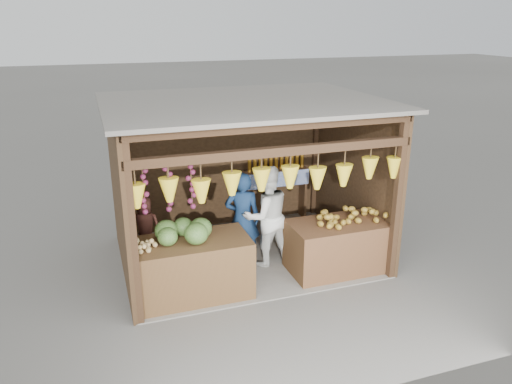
% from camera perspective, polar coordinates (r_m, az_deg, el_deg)
% --- Properties ---
extents(ground, '(80.00, 80.00, 0.00)m').
position_cam_1_polar(ground, '(8.63, -1.22, -7.28)').
color(ground, '#514F49').
rests_on(ground, ground).
extents(stall_structure, '(4.30, 3.30, 2.66)m').
position_cam_1_polar(stall_structure, '(7.97, -1.45, 3.32)').
color(stall_structure, slate).
rests_on(stall_structure, ground).
extents(back_shelf, '(1.25, 0.32, 1.32)m').
position_cam_1_polar(back_shelf, '(9.75, 2.33, 1.44)').
color(back_shelf, '#382314').
rests_on(back_shelf, ground).
extents(counter_left, '(1.63, 0.85, 0.88)m').
position_cam_1_polar(counter_left, '(7.33, -7.19, -8.65)').
color(counter_left, '#4E321A').
rests_on(counter_left, ground).
extents(counter_right, '(1.59, 0.85, 0.83)m').
position_cam_1_polar(counter_right, '(8.11, 9.42, -6.15)').
color(counter_right, '#482E18').
rests_on(counter_right, ground).
extents(stool, '(0.32, 0.32, 0.30)m').
position_cam_1_polar(stool, '(8.24, -12.19, -7.95)').
color(stool, black).
rests_on(stool, ground).
extents(man_standing, '(0.67, 0.55, 1.57)m').
position_cam_1_polar(man_standing, '(8.07, -1.54, -3.10)').
color(man_standing, navy).
rests_on(man_standing, ground).
extents(woman_standing, '(0.88, 0.72, 1.68)m').
position_cam_1_polar(woman_standing, '(8.05, 1.16, -2.75)').
color(woman_standing, white).
rests_on(woman_standing, ground).
extents(vendor_seated, '(0.55, 0.44, 0.97)m').
position_cam_1_polar(vendor_seated, '(7.97, -12.50, -3.90)').
color(vendor_seated, '#522921').
rests_on(vendor_seated, stool).
extents(melon_pile, '(1.00, 0.50, 0.32)m').
position_cam_1_polar(melon_pile, '(7.08, -8.20, -4.34)').
color(melon_pile, '#1B4713').
rests_on(melon_pile, counter_left).
extents(tanfruit_pile, '(0.34, 0.40, 0.13)m').
position_cam_1_polar(tanfruit_pile, '(6.97, -12.40, -5.89)').
color(tanfruit_pile, '#A9814E').
rests_on(tanfruit_pile, counter_left).
extents(mango_pile, '(1.40, 0.64, 0.22)m').
position_cam_1_polar(mango_pile, '(7.96, 10.24, -2.58)').
color(mango_pile, '#B55318').
rests_on(mango_pile, counter_right).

